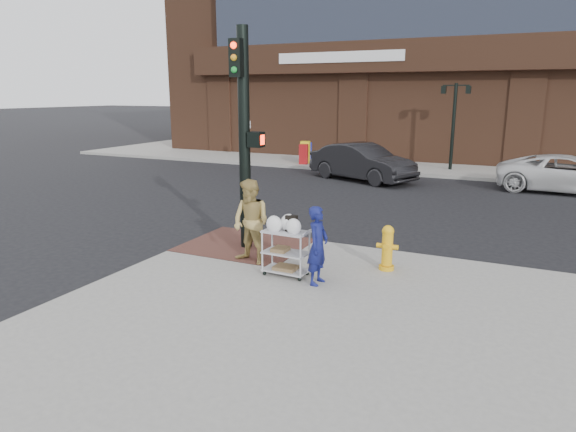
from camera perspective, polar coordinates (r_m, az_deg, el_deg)
The scene contains 14 objects.
ground at distance 11.45m, azimuth -4.44°, elevation -5.49°, with size 220.00×220.00×0.00m, color black.
brick_curb_ramp at distance 12.43m, azimuth -4.80°, elevation -3.19°, with size 2.80×2.40×0.01m, color brown.
lamp_post at distance 25.63m, azimuth 17.95°, elevation 10.43°, with size 1.32×0.22×4.00m.
parking_sign at distance 28.17m, azimuth -4.43°, elevation 8.47°, with size 0.05×0.05×2.20m, color black.
traffic_signal_pole at distance 11.77m, azimuth -4.85°, elevation 9.14°, with size 0.61×0.51×5.00m.
woman_blue at distance 9.74m, azimuth 3.33°, elevation -3.29°, with size 0.55×0.36×1.52m, color navy.
pedestrian_tan at distance 10.90m, azimuth -4.13°, elevation -0.66°, with size 0.88×0.69×1.81m, color tan.
sedan_dark at distance 22.50m, azimuth 8.23°, elevation 5.94°, with size 1.69×4.85×1.60m, color black.
minivan_white at distance 22.32m, azimuth 28.70°, elevation 4.12°, with size 2.35×5.09×1.41m, color silver.
utility_cart at distance 10.21m, azimuth -0.24°, elevation -3.62°, with size 0.91×0.53×1.24m.
fire_hydrant at distance 10.75m, azimuth 10.98°, elevation -3.42°, with size 0.45×0.31×0.95m.
newsbox_red at distance 26.47m, azimuth 1.75°, elevation 6.89°, with size 0.42×0.38×1.01m, color #A21215.
newsbox_yellow at distance 26.91m, azimuth 1.93°, elevation 7.11°, with size 0.47×0.42×1.12m, color yellow.
newsbox_blue at distance 27.37m, azimuth 2.06°, elevation 7.11°, with size 0.43×0.39×1.02m, color #1C28B8.
Camera 1 is at (5.41, -9.37, 3.73)m, focal length 32.00 mm.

